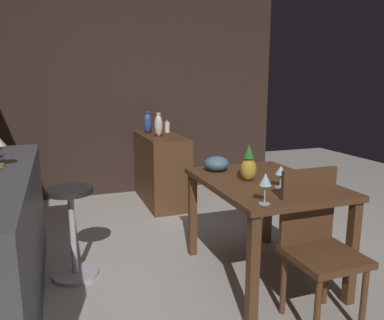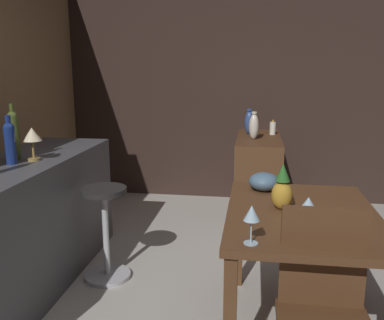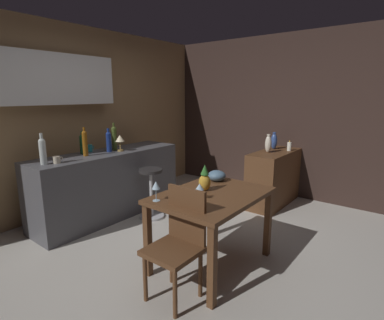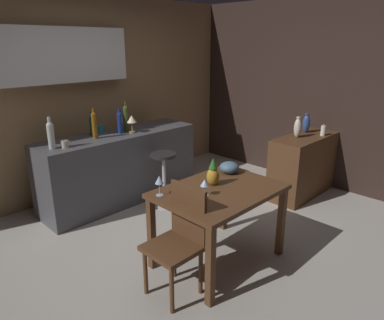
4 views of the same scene
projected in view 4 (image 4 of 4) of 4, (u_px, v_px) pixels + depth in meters
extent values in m
plane|color=#B7B2A8|center=(193.00, 244.00, 3.69)|extent=(9.00, 9.00, 0.00)
cube|color=#9E7A51|center=(81.00, 98.00, 4.68)|extent=(5.20, 0.10, 2.60)
cube|color=white|center=(58.00, 55.00, 4.23)|extent=(1.70, 0.32, 0.64)
cube|color=#33231E|center=(301.00, 92.00, 5.20)|extent=(0.10, 4.40, 2.60)
cube|color=#56351E|center=(219.00, 191.00, 3.19)|extent=(1.12, 0.82, 0.04)
cube|color=#56351E|center=(152.00, 233.00, 3.20)|extent=(0.06, 0.06, 0.70)
cube|color=#56351E|center=(224.00, 200.00, 3.89)|extent=(0.06, 0.06, 0.70)
cube|color=#56351E|center=(210.00, 267.00, 2.72)|extent=(0.06, 0.06, 0.70)
cube|color=#56351E|center=(281.00, 222.00, 3.41)|extent=(0.06, 0.06, 0.70)
cube|color=#4C4C51|center=(121.00, 167.00, 4.61)|extent=(2.10, 0.60, 0.90)
cube|color=#56351E|center=(303.00, 165.00, 4.79)|extent=(1.10, 0.44, 0.82)
cube|color=#56351E|center=(173.00, 248.00, 2.83)|extent=(0.40, 0.40, 0.04)
cube|color=#56351E|center=(188.00, 213.00, 2.87)|extent=(0.03, 0.38, 0.49)
cylinder|color=#56351E|center=(172.00, 290.00, 2.68)|extent=(0.04, 0.04, 0.41)
cylinder|color=#56351E|center=(145.00, 272.00, 2.90)|extent=(0.04, 0.04, 0.41)
cylinder|color=#56351E|center=(201.00, 272.00, 2.90)|extent=(0.04, 0.04, 0.41)
cylinder|color=#56351E|center=(174.00, 256.00, 3.11)|extent=(0.04, 0.04, 0.41)
cylinder|color=#262323|center=(163.00, 155.00, 4.39)|extent=(0.32, 0.32, 0.04)
cylinder|color=silver|center=(164.00, 180.00, 4.50)|extent=(0.04, 0.04, 0.64)
cylinder|color=silver|center=(165.00, 203.00, 4.60)|extent=(0.34, 0.34, 0.03)
cylinder|color=silver|center=(160.00, 195.00, 3.05)|extent=(0.07, 0.07, 0.00)
cylinder|color=silver|center=(160.00, 189.00, 3.03)|extent=(0.01, 0.01, 0.11)
cone|color=silver|center=(159.00, 180.00, 3.00)|extent=(0.07, 0.07, 0.07)
cylinder|color=silver|center=(204.00, 195.00, 3.04)|extent=(0.07, 0.07, 0.00)
cylinder|color=silver|center=(205.00, 191.00, 3.03)|extent=(0.01, 0.01, 0.09)
cone|color=silver|center=(205.00, 183.00, 3.01)|extent=(0.08, 0.08, 0.06)
ellipsoid|color=gold|center=(213.00, 177.00, 3.25)|extent=(0.12, 0.12, 0.16)
cone|color=#2D6B28|center=(213.00, 163.00, 3.21)|extent=(0.08, 0.08, 0.10)
ellipsoid|color=slate|center=(229.00, 167.00, 3.56)|extent=(0.20, 0.20, 0.12)
cylinder|color=navy|center=(120.00, 124.00, 4.45)|extent=(0.07, 0.07, 0.24)
sphere|color=navy|center=(120.00, 115.00, 4.41)|extent=(0.07, 0.07, 0.07)
cylinder|color=navy|center=(119.00, 111.00, 4.40)|extent=(0.03, 0.03, 0.06)
cylinder|color=#8C5114|center=(95.00, 127.00, 4.20)|extent=(0.06, 0.06, 0.29)
sphere|color=#8C5114|center=(94.00, 115.00, 4.15)|extent=(0.06, 0.06, 0.06)
cylinder|color=#8C5114|center=(93.00, 111.00, 4.14)|extent=(0.03, 0.03, 0.06)
cylinder|color=silver|center=(51.00, 137.00, 3.79)|extent=(0.07, 0.07, 0.26)
sphere|color=silver|center=(50.00, 125.00, 3.75)|extent=(0.07, 0.07, 0.07)
cylinder|color=silver|center=(49.00, 120.00, 3.73)|extent=(0.03, 0.03, 0.07)
cylinder|color=#475623|center=(126.00, 120.00, 4.56)|extent=(0.07, 0.07, 0.29)
sphere|color=#475623|center=(126.00, 108.00, 4.51)|extent=(0.07, 0.07, 0.07)
cylinder|color=#475623|center=(125.00, 104.00, 4.49)|extent=(0.03, 0.03, 0.06)
cylinder|color=#1E592D|center=(93.00, 127.00, 4.36)|extent=(0.07, 0.07, 0.21)
sphere|color=#1E592D|center=(92.00, 118.00, 4.33)|extent=(0.07, 0.07, 0.07)
cylinder|color=#1E592D|center=(92.00, 114.00, 4.31)|extent=(0.03, 0.03, 0.06)
cylinder|color=teal|center=(99.00, 129.00, 4.51)|extent=(0.09, 0.09, 0.09)
torus|color=teal|center=(103.00, 128.00, 4.55)|extent=(0.05, 0.01, 0.05)
cylinder|color=beige|center=(65.00, 144.00, 3.86)|extent=(0.08, 0.08, 0.08)
torus|color=beige|center=(69.00, 143.00, 3.89)|extent=(0.05, 0.01, 0.05)
cylinder|color=#A58447|center=(132.00, 132.00, 4.50)|extent=(0.08, 0.08, 0.02)
cylinder|color=#A58447|center=(132.00, 127.00, 4.48)|extent=(0.02, 0.02, 0.12)
cone|color=beige|center=(132.00, 119.00, 4.45)|extent=(0.12, 0.12, 0.09)
cylinder|color=white|center=(323.00, 131.00, 4.67)|extent=(0.06, 0.06, 0.13)
ellipsoid|color=yellow|center=(324.00, 125.00, 4.65)|extent=(0.01, 0.01, 0.03)
ellipsoid|color=#334C8C|center=(306.00, 124.00, 4.81)|extent=(0.10, 0.10, 0.25)
cylinder|color=#334C8C|center=(307.00, 114.00, 4.77)|extent=(0.05, 0.05, 0.02)
ellipsoid|color=beige|center=(298.00, 128.00, 4.56)|extent=(0.10, 0.10, 0.25)
cylinder|color=beige|center=(299.00, 118.00, 4.52)|extent=(0.05, 0.05, 0.02)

